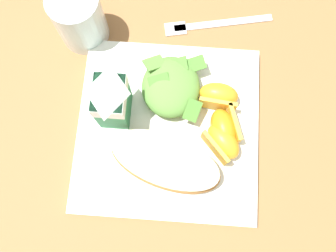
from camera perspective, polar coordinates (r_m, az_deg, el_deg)
The scene contains 10 objects.
ground at distance 0.57m, azimuth 0.00°, elevation -0.63°, with size 3.00×3.00×0.00m, color olive.
white_plate at distance 0.56m, azimuth 0.00°, elevation -0.44°, with size 0.28×0.28×0.02m, color white.
cheesy_pizza_bread at distance 0.52m, azimuth -0.51°, elevation -5.62°, with size 0.12×0.19×0.04m.
green_salad_pile at distance 0.55m, azimuth 0.73°, elevation 6.29°, with size 0.11×0.10×0.04m.
milk_carton at distance 0.51m, azimuth -9.09°, elevation 4.21°, with size 0.06×0.05×0.11m.
orange_wedge_front at distance 0.53m, azimuth 8.67°, elevation -2.60°, with size 0.07×0.07×0.04m.
orange_wedge_middle at distance 0.54m, azimuth 9.01°, elevation 0.01°, with size 0.07×0.05×0.04m.
orange_wedge_rear at distance 0.55m, azimuth 8.09°, elevation 4.78°, with size 0.04×0.06×0.04m.
metal_fork at distance 0.64m, azimuth 6.53°, elevation 15.85°, with size 0.05×0.19×0.01m.
drinking_clear_cup at distance 0.60m, azimuth -14.02°, elevation 16.41°, with size 0.08×0.08×0.10m, color silver.
Camera 1 is at (-0.13, -0.01, 0.55)m, focal length 38.10 mm.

